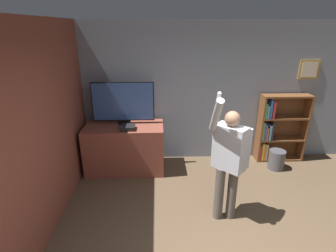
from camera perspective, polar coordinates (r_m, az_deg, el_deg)
The scene contains 8 objects.
wall_back at distance 5.19m, azimuth 8.89°, elevation 6.96°, with size 6.82×0.09×2.70m.
wall_side_brick at distance 3.95m, azimuth -23.75°, elevation 0.88°, with size 0.06×4.51×2.70m.
tv_ledge at distance 5.00m, azimuth -9.32°, elevation -4.71°, with size 1.43×0.72×0.89m.
television at distance 4.81m, azimuth -9.74°, elevation 5.05°, with size 1.12×0.22×0.78m.
game_console at distance 4.62m, azimuth -8.70°, elevation -0.32°, with size 0.24×0.23×0.07m.
bookshelf at distance 5.65m, azimuth 22.50°, elevation -0.67°, with size 0.94×0.28×1.36m.
person at distance 3.56m, azimuth 13.12°, elevation -6.70°, with size 0.56×0.53×1.89m.
waste_bin at distance 5.47m, azimuth 22.56°, elevation -6.78°, with size 0.30×0.30×0.37m.
Camera 1 is at (-0.99, -2.00, 2.59)m, focal length 28.00 mm.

